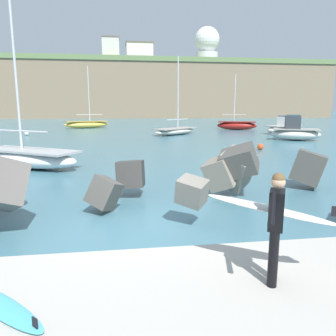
{
  "coord_description": "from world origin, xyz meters",
  "views": [
    {
      "loc": [
        -0.05,
        -7.84,
        2.99
      ],
      "look_at": [
        1.13,
        0.5,
        1.4
      ],
      "focal_mm": 35.02,
      "sensor_mm": 36.0,
      "label": 1
    }
  ],
  "objects_px": {
    "boat_near_left": "(295,132)",
    "boat_mid_centre": "(175,131)",
    "boat_mid_right": "(87,124)",
    "boat_mid_left": "(29,157)",
    "mooring_buoy_outer": "(260,147)",
    "spare_surfboard": "(0,305)",
    "station_building_west": "(139,54)",
    "boat_far_left": "(283,128)",
    "station_building_central": "(111,48)",
    "surfer_with_board": "(274,217)",
    "mooring_buoy_middle": "(27,134)",
    "radar_dome": "(207,44)",
    "mooring_buoy_inner": "(169,130)",
    "boat_near_centre": "(237,125)"
  },
  "relations": [
    {
      "from": "boat_near_left",
      "to": "boat_mid_centre",
      "type": "bearing_deg",
      "value": 142.85
    },
    {
      "from": "boat_near_left",
      "to": "boat_mid_centre",
      "type": "xyz_separation_m",
      "value": [
        -9.69,
        7.34,
        -0.29
      ]
    },
    {
      "from": "boat_mid_centre",
      "to": "boat_mid_right",
      "type": "distance_m",
      "value": 16.35
    },
    {
      "from": "boat_mid_left",
      "to": "mooring_buoy_outer",
      "type": "bearing_deg",
      "value": 18.78
    },
    {
      "from": "spare_surfboard",
      "to": "station_building_west",
      "type": "bearing_deg",
      "value": 85.61
    },
    {
      "from": "boat_far_left",
      "to": "station_building_west",
      "type": "distance_m",
      "value": 70.7
    },
    {
      "from": "spare_surfboard",
      "to": "boat_near_left",
      "type": "bearing_deg",
      "value": 53.5
    },
    {
      "from": "station_building_west",
      "to": "station_building_central",
      "type": "bearing_deg",
      "value": -122.24
    },
    {
      "from": "spare_surfboard",
      "to": "surfer_with_board",
      "type": "bearing_deg",
      "value": 3.15
    },
    {
      "from": "boat_mid_right",
      "to": "mooring_buoy_outer",
      "type": "height_order",
      "value": "boat_mid_right"
    },
    {
      "from": "boat_mid_left",
      "to": "boat_mid_centre",
      "type": "distance_m",
      "value": 20.8
    },
    {
      "from": "boat_mid_right",
      "to": "mooring_buoy_middle",
      "type": "height_order",
      "value": "boat_mid_right"
    },
    {
      "from": "spare_surfboard",
      "to": "radar_dome",
      "type": "height_order",
      "value": "radar_dome"
    },
    {
      "from": "station_building_west",
      "to": "boat_mid_left",
      "type": "bearing_deg",
      "value": -96.92
    },
    {
      "from": "mooring_buoy_middle",
      "to": "mooring_buoy_outer",
      "type": "distance_m",
      "value": 24.0
    },
    {
      "from": "surfer_with_board",
      "to": "spare_surfboard",
      "type": "bearing_deg",
      "value": -176.85
    },
    {
      "from": "boat_mid_left",
      "to": "mooring_buoy_inner",
      "type": "bearing_deg",
      "value": 64.74
    },
    {
      "from": "spare_surfboard",
      "to": "boat_near_centre",
      "type": "xyz_separation_m",
      "value": [
        16.61,
        36.92,
        0.31
      ]
    },
    {
      "from": "boat_mid_right",
      "to": "station_building_central",
      "type": "bearing_deg",
      "value": 86.45
    },
    {
      "from": "boat_mid_centre",
      "to": "boat_mid_right",
      "type": "height_order",
      "value": "boat_mid_right"
    },
    {
      "from": "boat_far_left",
      "to": "station_building_west",
      "type": "relative_size",
      "value": 0.71
    },
    {
      "from": "boat_near_left",
      "to": "mooring_buoy_middle",
      "type": "bearing_deg",
      "value": 161.88
    },
    {
      "from": "boat_mid_centre",
      "to": "mooring_buoy_middle",
      "type": "distance_m",
      "value": 15.53
    },
    {
      "from": "boat_near_centre",
      "to": "mooring_buoy_inner",
      "type": "distance_m",
      "value": 9.78
    },
    {
      "from": "boat_near_centre",
      "to": "radar_dome",
      "type": "xyz_separation_m",
      "value": [
        9.86,
        54.52,
        19.87
      ]
    },
    {
      "from": "boat_mid_right",
      "to": "station_building_west",
      "type": "distance_m",
      "value": 58.52
    },
    {
      "from": "mooring_buoy_outer",
      "to": "radar_dome",
      "type": "height_order",
      "value": "radar_dome"
    },
    {
      "from": "boat_mid_right",
      "to": "mooring_buoy_inner",
      "type": "distance_m",
      "value": 13.8
    },
    {
      "from": "surfer_with_board",
      "to": "radar_dome",
      "type": "distance_m",
      "value": 95.88
    },
    {
      "from": "boat_near_centre",
      "to": "mooring_buoy_inner",
      "type": "xyz_separation_m",
      "value": [
        -9.31,
        -2.98,
        -0.37
      ]
    },
    {
      "from": "mooring_buoy_outer",
      "to": "mooring_buoy_middle",
      "type": "bearing_deg",
      "value": 143.82
    },
    {
      "from": "boat_mid_centre",
      "to": "station_building_central",
      "type": "bearing_deg",
      "value": 98.28
    },
    {
      "from": "boat_mid_centre",
      "to": "boat_near_left",
      "type": "bearing_deg",
      "value": -37.15
    },
    {
      "from": "boat_mid_left",
      "to": "station_building_west",
      "type": "relative_size",
      "value": 1.02
    },
    {
      "from": "boat_mid_centre",
      "to": "spare_surfboard",
      "type": "bearing_deg",
      "value": -103.7
    },
    {
      "from": "boat_near_centre",
      "to": "station_building_central",
      "type": "relative_size",
      "value": 1.35
    },
    {
      "from": "boat_mid_centre",
      "to": "boat_mid_right",
      "type": "xyz_separation_m",
      "value": [
        -10.54,
        12.5,
        0.13
      ]
    },
    {
      "from": "boat_mid_left",
      "to": "mooring_buoy_middle",
      "type": "xyz_separation_m",
      "value": [
        -5.21,
        18.98,
        -0.31
      ]
    },
    {
      "from": "boat_near_left",
      "to": "boat_far_left",
      "type": "relative_size",
      "value": 0.84
    },
    {
      "from": "station_building_central",
      "to": "station_building_west",
      "type": "bearing_deg",
      "value": 57.76
    },
    {
      "from": "radar_dome",
      "to": "boat_mid_left",
      "type": "bearing_deg",
      "value": -110.36
    },
    {
      "from": "surfer_with_board",
      "to": "station_building_west",
      "type": "distance_m",
      "value": 99.05
    },
    {
      "from": "boat_mid_left",
      "to": "mooring_buoy_inner",
      "type": "height_order",
      "value": "boat_mid_left"
    },
    {
      "from": "mooring_buoy_inner",
      "to": "surfer_with_board",
      "type": "bearing_deg",
      "value": -95.5
    },
    {
      "from": "boat_near_left",
      "to": "boat_mid_left",
      "type": "distance_m",
      "value": 22.68
    },
    {
      "from": "boat_mid_left",
      "to": "radar_dome",
      "type": "height_order",
      "value": "radar_dome"
    },
    {
      "from": "boat_near_left",
      "to": "boat_near_centre",
      "type": "xyz_separation_m",
      "value": [
        -0.51,
        13.78,
        -0.14
      ]
    },
    {
      "from": "spare_surfboard",
      "to": "mooring_buoy_inner",
      "type": "height_order",
      "value": "mooring_buoy_inner"
    },
    {
      "from": "boat_far_left",
      "to": "boat_near_centre",
      "type": "bearing_deg",
      "value": 115.48
    },
    {
      "from": "boat_mid_left",
      "to": "boat_mid_right",
      "type": "height_order",
      "value": "boat_mid_right"
    }
  ]
}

